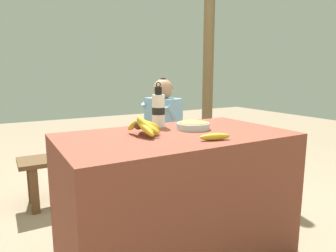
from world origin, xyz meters
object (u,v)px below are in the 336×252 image
object	(u,v)px
water_bottle	(158,110)
loose_banana_front	(215,137)
serving_bowl	(193,125)
support_post_far	(209,48)
banana_bunch_ripe	(144,125)
banana_bunch_green	(74,148)
wooden_bench	(126,154)
seated_vendor	(160,124)

from	to	relation	value
water_bottle	loose_banana_front	distance (m)	0.52
serving_bowl	water_bottle	distance (m)	0.25
loose_banana_front	support_post_far	world-z (taller)	support_post_far
loose_banana_front	support_post_far	xyz separation A→B (m)	(1.25, 1.72, 0.63)
water_bottle	banana_bunch_ripe	bearing A→B (deg)	-134.29
water_bottle	banana_bunch_green	size ratio (longest dim) A/B	1.16
banana_bunch_green	support_post_far	size ratio (longest dim) A/B	0.09
serving_bowl	support_post_far	distance (m)	1.93
serving_bowl	water_bottle	world-z (taller)	water_bottle
banana_bunch_ripe	wooden_bench	bearing A→B (deg)	73.71
banana_bunch_ripe	banana_bunch_green	distance (m)	1.14
banana_bunch_ripe	wooden_bench	xyz separation A→B (m)	(0.31, 1.08, -0.46)
banana_bunch_green	support_post_far	world-z (taller)	support_post_far
banana_bunch_ripe	support_post_far	size ratio (longest dim) A/B	0.10
support_post_far	seated_vendor	bearing A→B (deg)	-155.60
seated_vendor	banana_bunch_green	bearing A→B (deg)	-18.39
seated_vendor	loose_banana_front	bearing A→B (deg)	58.51
banana_bunch_ripe	support_post_far	xyz separation A→B (m)	(1.52, 1.43, 0.59)
loose_banana_front	wooden_bench	distance (m)	1.43
seated_vendor	wooden_bench	bearing A→B (deg)	-22.88
seated_vendor	support_post_far	size ratio (longest dim) A/B	0.38
serving_bowl	support_post_far	size ratio (longest dim) A/B	0.07
serving_bowl	seated_vendor	size ratio (longest dim) A/B	0.20
support_post_far	banana_bunch_ripe	bearing A→B (deg)	-136.87
wooden_bench	banana_bunch_green	bearing A→B (deg)	-179.74
banana_bunch_green	loose_banana_front	bearing A→B (deg)	-72.34
banana_bunch_ripe	wooden_bench	distance (m)	1.21
serving_bowl	seated_vendor	bearing A→B (deg)	73.35
support_post_far	loose_banana_front	bearing A→B (deg)	-126.03
wooden_bench	banana_bunch_green	distance (m)	0.49
banana_bunch_green	support_post_far	xyz separation A→B (m)	(1.69, 0.35, 0.93)
seated_vendor	water_bottle	bearing A→B (deg)	45.95
water_bottle	banana_bunch_green	bearing A→B (deg)	113.06
water_bottle	wooden_bench	world-z (taller)	water_bottle
banana_bunch_ripe	seated_vendor	world-z (taller)	seated_vendor
loose_banana_front	wooden_bench	bearing A→B (deg)	88.21
support_post_far	serving_bowl	bearing A→B (deg)	-129.87
serving_bowl	loose_banana_front	size ratio (longest dim) A/B	1.19
water_bottle	wooden_bench	bearing A→B (deg)	82.76
seated_vendor	banana_bunch_green	distance (m)	0.83
serving_bowl	water_bottle	bearing A→B (deg)	128.56
banana_bunch_green	seated_vendor	bearing A→B (deg)	-2.94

